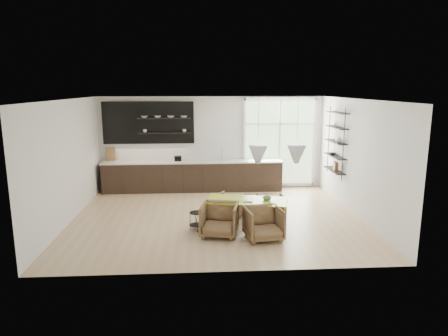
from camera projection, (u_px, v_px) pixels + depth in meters
room at (236, 152)px, 10.75m from camera, size 7.02×6.01×2.91m
kitchen_run at (190, 172)px, 12.40m from camera, size 5.54×0.69×2.75m
right_shelving at (336, 144)px, 10.96m from camera, size 0.26×1.22×1.90m
dining_table at (247, 202)px, 9.09m from camera, size 1.94×1.19×0.66m
armchair_back_left at (230, 206)px, 9.87m from camera, size 0.87×0.88×0.60m
armchair_back_right at (271, 207)px, 9.77m from camera, size 0.65×0.67×0.59m
armchair_front_left at (220, 220)px, 8.65m from camera, size 0.91×0.93×0.72m
armchair_front_right at (264, 224)px, 8.44m from camera, size 0.85×0.87×0.70m
wire_stool at (197, 218)px, 9.01m from camera, size 0.33×0.33×0.42m
table_book at (244, 200)px, 9.03m from camera, size 0.26×0.32×0.03m
table_bowl at (267, 198)px, 9.07m from camera, size 0.26×0.26×0.07m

